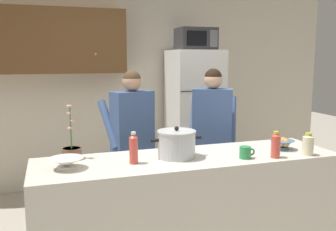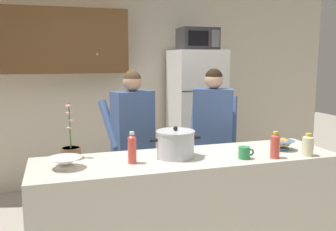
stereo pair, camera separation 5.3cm
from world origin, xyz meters
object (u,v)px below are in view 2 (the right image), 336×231
at_px(person_near_pot, 132,131).
at_px(bottle_near_edge, 308,145).
at_px(microwave, 198,39).
at_px(person_by_sink, 213,127).
at_px(bottle_far_corner, 132,148).
at_px(bread_bowl, 282,144).
at_px(empty_bowl, 65,162).
at_px(refrigerator, 196,119).
at_px(potted_orchid, 71,150).
at_px(bottle_mid_counter, 275,145).
at_px(coffee_mug, 245,153).
at_px(cooking_pot, 175,144).

distance_m(person_near_pot, bottle_near_edge, 1.64).
xyz_separation_m(microwave, bottle_near_edge, (0.13, -2.08, -0.93)).
distance_m(person_by_sink, bottle_far_corner, 1.33).
height_order(bread_bowl, empty_bowl, bread_bowl).
distance_m(refrigerator, potted_orchid, 2.34).
height_order(refrigerator, bottle_near_edge, refrigerator).
distance_m(person_by_sink, bread_bowl, 0.86).
height_order(bottle_mid_counter, bottle_far_corner, bottle_far_corner).
bearing_deg(microwave, coffee_mug, -101.17).
relative_size(coffee_mug, potted_orchid, 0.30).
bearing_deg(refrigerator, bottle_near_edge, -86.43).
distance_m(person_by_sink, cooking_pot, 1.02).
relative_size(person_near_pot, cooking_pot, 3.80).
bearing_deg(person_near_pot, microwave, 41.97).
relative_size(refrigerator, empty_bowl, 7.41).
relative_size(person_near_pot, bottle_near_edge, 8.66).
distance_m(microwave, bottle_far_corner, 2.43).
height_order(cooking_pot, bottle_mid_counter, cooking_pot).
bearing_deg(bottle_near_edge, bottle_mid_counter, 177.22).
bearing_deg(person_near_pot, bottle_far_corner, -101.81).
bearing_deg(bread_bowl, microwave, 91.54).
xyz_separation_m(refrigerator, empty_bowl, (-1.74, -1.88, 0.07)).
xyz_separation_m(cooking_pot, bottle_mid_counter, (0.73, -0.25, -0.00)).
bearing_deg(potted_orchid, cooking_pot, -15.17).
bearing_deg(microwave, bottle_mid_counter, -94.51).
xyz_separation_m(microwave, bread_bowl, (0.05, -1.85, -0.97)).
height_order(microwave, cooking_pot, microwave).
xyz_separation_m(person_near_pot, empty_bowl, (-0.67, -0.90, -0.01)).
relative_size(bread_bowl, bottle_mid_counter, 0.98).
bearing_deg(bread_bowl, bottle_mid_counter, -135.25).
bearing_deg(person_by_sink, potted_orchid, -158.95).
height_order(cooking_pot, bottle_far_corner, cooking_pot).
distance_m(person_near_pot, person_by_sink, 0.84).
relative_size(person_near_pot, bottle_mid_counter, 7.45).
bearing_deg(person_by_sink, bottle_mid_counter, -86.23).
xyz_separation_m(bottle_near_edge, bottle_mid_counter, (-0.29, 0.01, 0.01)).
distance_m(refrigerator, bottle_near_edge, 2.11).
bearing_deg(refrigerator, bottle_far_corner, -123.48).
xyz_separation_m(person_near_pot, coffee_mug, (0.67, -1.05, -0.01)).
bearing_deg(potted_orchid, person_near_pot, 45.94).
xyz_separation_m(person_by_sink, potted_orchid, (-1.46, -0.56, -0.00)).
height_order(bottle_near_edge, potted_orchid, potted_orchid).
distance_m(microwave, person_near_pot, 1.72).
distance_m(person_by_sink, bottle_near_edge, 1.10).
bearing_deg(bottle_far_corner, person_near_pot, 78.19).
height_order(person_near_pot, empty_bowl, person_near_pot).
xyz_separation_m(refrigerator, person_by_sink, (-0.23, -1.06, 0.09)).
bearing_deg(person_by_sink, coffee_mug, -99.72).
height_order(cooking_pot, bread_bowl, cooking_pot).
height_order(person_by_sink, bottle_mid_counter, person_by_sink).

